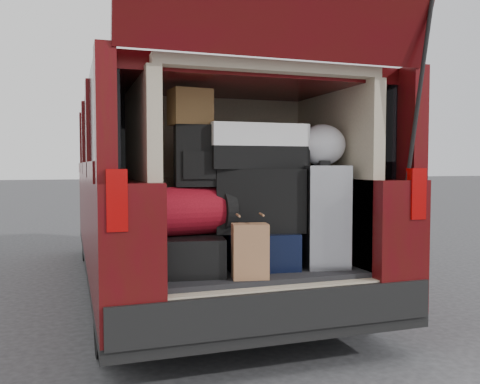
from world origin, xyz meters
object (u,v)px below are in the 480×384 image
object	(u,v)px
black_hardshell	(188,253)
backpack	(196,156)
navy_hardshell	(257,248)
red_duffel	(193,211)
black_soft_case	(258,200)
twotone_duffel	(254,147)
silver_roller	(320,215)
kraft_bag	(250,251)

from	to	relation	value
black_hardshell	backpack	size ratio (longest dim) A/B	1.51
black_hardshell	navy_hardshell	world-z (taller)	navy_hardshell
red_duffel	black_soft_case	world-z (taller)	black_soft_case
twotone_duffel	navy_hardshell	bearing A→B (deg)	8.67
black_hardshell	silver_roller	bearing A→B (deg)	4.20
red_duffel	backpack	xyz separation A→B (m)	(0.02, 0.00, 0.33)
backpack	kraft_bag	bearing A→B (deg)	-46.68
navy_hardshell	backpack	distance (m)	0.71
backpack	silver_roller	bearing A→B (deg)	0.84
silver_roller	black_soft_case	xyz separation A→B (m)	(-0.40, 0.07, 0.10)
kraft_bag	twotone_duffel	distance (m)	0.70
black_hardshell	navy_hardshell	bearing A→B (deg)	11.75
kraft_bag	backpack	xyz separation A→B (m)	(-0.23, 0.30, 0.54)
backpack	twotone_duffel	distance (m)	0.38
navy_hardshell	black_soft_case	size ratio (longest dim) A/B	0.95
navy_hardshell	black_soft_case	bearing A→B (deg)	-97.91
black_hardshell	twotone_duffel	xyz separation A→B (m)	(0.43, 0.02, 0.64)
navy_hardshell	kraft_bag	distance (m)	0.38
backpack	twotone_duffel	size ratio (longest dim) A/B	0.59
navy_hardshell	black_hardshell	bearing A→B (deg)	-170.70
kraft_bag	backpack	distance (m)	0.66
backpack	red_duffel	bearing A→B (deg)	-163.01
black_hardshell	navy_hardshell	distance (m)	0.46
black_soft_case	backpack	world-z (taller)	backpack
twotone_duffel	backpack	bearing A→B (deg)	-176.02
silver_roller	twotone_duffel	xyz separation A→B (m)	(-0.42, 0.09, 0.44)
black_soft_case	navy_hardshell	bearing A→B (deg)	86.85
red_duffel	black_soft_case	xyz separation A→B (m)	(0.42, 0.01, 0.05)
black_hardshell	kraft_bag	world-z (taller)	kraft_bag
navy_hardshell	kraft_bag	world-z (taller)	kraft_bag
navy_hardshell	twotone_duffel	distance (m)	0.64
black_hardshell	kraft_bag	bearing A→B (deg)	-38.12
black_soft_case	twotone_duffel	bearing A→B (deg)	136.50
navy_hardshell	silver_roller	distance (m)	0.45
kraft_bag	backpack	world-z (taller)	backpack
black_hardshell	red_duffel	world-z (taller)	red_duffel
black_soft_case	black_hardshell	bearing A→B (deg)	-169.47
silver_roller	kraft_bag	size ratio (longest dim) A/B	2.05
navy_hardshell	twotone_duffel	size ratio (longest dim) A/B	0.83
black_soft_case	twotone_duffel	size ratio (longest dim) A/B	0.88
red_duffel	twotone_duffel	size ratio (longest dim) A/B	0.72
black_hardshell	twotone_duffel	world-z (taller)	twotone_duffel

